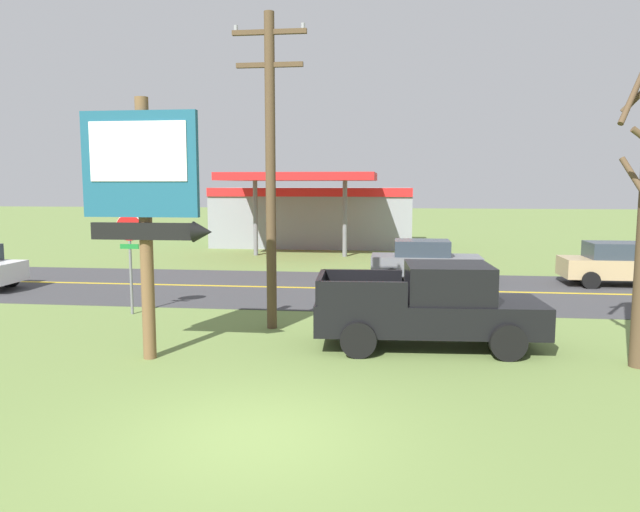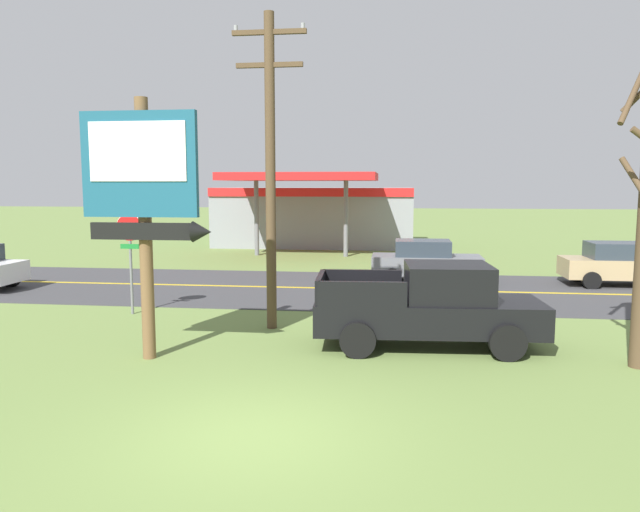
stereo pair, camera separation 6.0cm
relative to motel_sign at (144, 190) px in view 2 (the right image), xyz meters
The scene contains 10 objects.
ground_plane 6.04m from the motel_sign, 48.89° to the right, with size 180.00×180.00×0.00m, color olive.
road_asphalt 10.55m from the motel_sign, 71.36° to the left, with size 140.00×8.00×0.02m, color #3D3D3F.
road_centre_line 10.54m from the motel_sign, 71.36° to the left, with size 126.00×0.20×0.01m, color gold.
motel_sign is the anchor object (origin of this frame).
stop_sign 5.24m from the motel_sign, 118.77° to the left, with size 0.80×0.08×2.95m.
utility_pole 3.84m from the motel_sign, 57.65° to the left, with size 1.90×0.26×8.08m.
gas_station 25.01m from the motel_sign, 89.48° to the left, with size 12.00×11.50×4.40m.
pickup_black_parked_on_lawn 6.89m from the motel_sign, 16.64° to the left, with size 5.30×2.46×1.96m.
car_grey_mid_lane 13.36m from the motel_sign, 60.61° to the left, with size 4.20×2.00×1.64m.
car_tan_far_lane 17.96m from the motel_sign, 39.90° to the left, with size 4.20×2.00×1.64m.
Camera 2 is at (2.10, -8.44, 3.77)m, focal length 33.63 mm.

